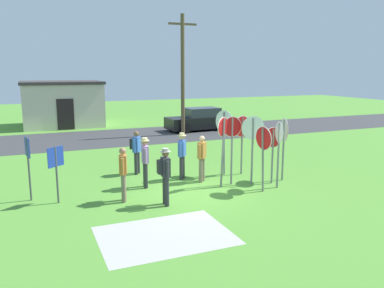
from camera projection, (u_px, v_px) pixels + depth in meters
The scene contains 23 objects.
ground_plane at pixel (191, 194), 12.75m from camera, with size 80.00×80.00×0.00m, color #518E33.
street_asphalt at pixel (115, 137), 23.48m from camera, with size 60.00×6.40×0.01m, color #38383A.
concrete_path at pixel (165, 235), 9.52m from camera, with size 3.20×2.40×0.01m, color #ADAAA3.
building_background at pixel (62, 103), 28.22m from camera, with size 5.57×4.88×3.22m.
utility_pole at pixel (183, 73), 23.85m from camera, with size 1.80×0.24×7.32m.
parked_car_on_street at pixel (199, 120), 26.16m from camera, with size 4.37×2.16×1.51m.
stop_sign_nearest at pixel (253, 137), 13.56m from camera, with size 0.82×0.19×2.43m.
stop_sign_leaning_right at pixel (279, 143), 13.12m from camera, with size 0.20×0.71×2.30m.
stop_sign_low_front at pixel (242, 134), 14.88m from camera, with size 0.82×0.20×2.29m.
stop_sign_leaning_left at pixel (273, 145), 13.69m from camera, with size 0.74×0.07×2.03m.
stop_sign_far_back at pixel (232, 139), 13.50m from camera, with size 0.72×0.07×2.42m.
stop_sign_rear_right at pixel (284, 138), 14.03m from camera, with size 0.27×0.82×2.30m.
stop_sign_rear_left at pixel (224, 130), 14.78m from camera, with size 0.33×0.87×2.50m.
stop_sign_center_cluster at pixel (223, 140), 13.21m from camera, with size 0.59×0.40×2.44m.
stop_sign_tallest at pixel (263, 147), 12.69m from camera, with size 0.17×0.80×2.20m.
person_near_signs at pixel (123, 171), 11.83m from camera, with size 0.31×0.55×1.69m.
person_in_blue at pixel (136, 149), 15.01m from camera, with size 0.47×0.49×1.69m.
person_in_teal at pixel (165, 172), 11.48m from camera, with size 0.41×0.57×1.74m.
person_in_dark_shirt at pixel (182, 153), 14.28m from camera, with size 0.39×0.47×1.74m.
person_on_left at pixel (202, 156), 13.96m from camera, with size 0.42×0.43×1.69m.
person_holding_notes at pixel (145, 160), 13.25m from camera, with size 0.31×0.56×1.74m.
info_panel_leftmost at pixel (56, 165), 11.63m from camera, with size 0.48×0.39×1.74m.
info_panel_middle at pixel (28, 157), 11.83m from camera, with size 0.14×0.59×1.99m.
Camera 1 is at (-4.71, -11.28, 3.98)m, focal length 36.33 mm.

